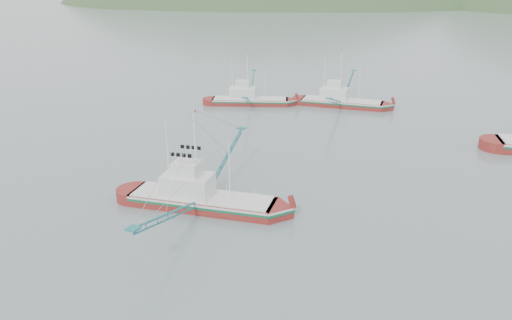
% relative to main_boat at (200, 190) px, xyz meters
% --- Properties ---
extents(ground, '(1200.00, 1200.00, 0.00)m').
position_rel_main_boat_xyz_m(ground, '(2.88, -0.34, -1.72)').
color(ground, slate).
rests_on(ground, ground).
extents(main_boat, '(13.91, 24.19, 9.89)m').
position_rel_main_boat_xyz_m(main_boat, '(0.00, 0.00, 0.00)').
color(main_boat, maroon).
rests_on(main_boat, ground).
extents(bg_boat_left, '(12.74, 21.49, 9.12)m').
position_rel_main_boat_xyz_m(bg_boat_left, '(-13.80, 36.98, 0.12)').
color(bg_boat_left, maroon).
rests_on(bg_boat_left, ground).
extents(bg_boat_far, '(13.39, 23.51, 9.56)m').
position_rel_main_boat_xyz_m(bg_boat_far, '(0.12, 42.40, -0.24)').
color(bg_boat_far, maroon).
rests_on(bg_boat_far, ground).
extents(headland_left, '(448.00, 308.00, 210.00)m').
position_rel_main_boat_xyz_m(headland_left, '(-177.12, 359.66, -1.72)').
color(headland_left, '#324F29').
rests_on(headland_left, ground).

